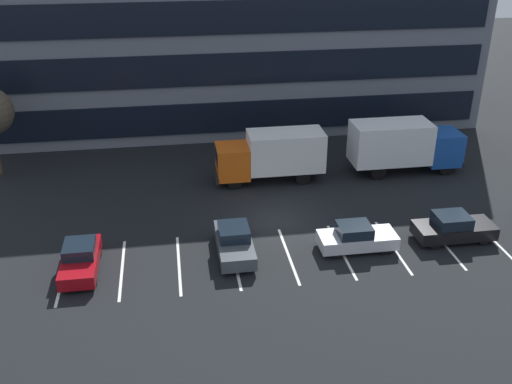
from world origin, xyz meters
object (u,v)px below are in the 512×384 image
Objects in this scene: sedan_maroon at (80,259)px; sedan_silver at (356,238)px; sedan_charcoal at (234,242)px; sedan_black at (453,228)px; box_truck_orange at (272,154)px; box_truck_blue at (404,144)px.

sedan_silver is at bearing -0.37° from sedan_maroon.
sedan_charcoal is 1.04× the size of sedan_maroon.
sedan_maroon is at bearing -176.86° from sedan_charcoal.
sedan_silver is at bearing -4.60° from sedan_charcoal.
sedan_silver is at bearing -178.54° from sedan_black.
box_truck_orange is 8.88m from box_truck_blue.
box_truck_blue is at bearing 85.96° from sedan_black.
box_truck_orange is at bearing 67.95° from sedan_charcoal.
box_truck_blue reaches higher than sedan_black.
sedan_maroon is at bearing -140.93° from box_truck_orange.
sedan_charcoal is (-6.32, 0.51, 0.03)m from sedan_silver.
sedan_charcoal is 0.99× the size of sedan_black.
sedan_charcoal reaches higher than sedan_maroon.
box_truck_orange reaches higher than sedan_charcoal.
sedan_silver is 0.95× the size of sedan_black.
sedan_charcoal is 7.63m from sedan_maroon.
sedan_black is at bearing -47.41° from box_truck_orange.
sedan_black is (5.40, 0.14, 0.03)m from sedan_silver.
box_truck_orange is 14.34m from sedan_maroon.
sedan_maroon is (-19.33, -0.05, -0.03)m from sedan_black.
box_truck_orange reaches higher than sedan_black.
box_truck_blue is 11.06m from sedan_silver.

